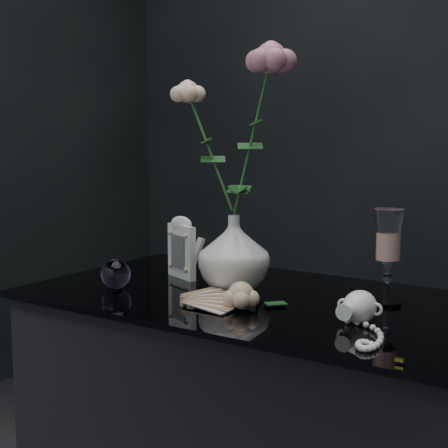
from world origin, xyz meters
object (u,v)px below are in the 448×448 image
Objects in this scene: paperweight at (116,274)px; loose_rose at (241,295)px; wine_glass at (388,257)px; vase at (234,253)px; picture_frame at (182,247)px; pearl_jar at (360,305)px.

paperweight is 0.41× the size of loose_rose.
vase is at bearing -169.80° from wine_glass.
wine_glass is 2.93× the size of paperweight.
picture_frame is (-0.51, -0.02, -0.02)m from wine_glass.
paperweight is at bearing -178.69° from pearl_jar.
vase is at bearing 11.07° from picture_frame.
picture_frame reaches higher than loose_rose.
vase is 1.11× the size of picture_frame.
wine_glass is 0.17m from pearl_jar.
pearl_jar is (0.34, -0.10, -0.05)m from vase.
wine_glass is at bearing 19.74° from paperweight.
paperweight is at bearing -148.06° from vase.
wine_glass is 0.52m from picture_frame.
picture_frame is at bearing 162.34° from pearl_jar.
wine_glass is 0.88× the size of pearl_jar.
picture_frame is at bearing -177.32° from wine_glass.
vase is 0.75× the size of pearl_jar.
loose_rose is (-0.23, -0.20, -0.07)m from wine_glass.
loose_rose is at bearing -52.33° from vase.
vase is 1.03× the size of loose_rose.
picture_frame is 0.67× the size of pearl_jar.
loose_rose is at bearing 1.21° from paperweight.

